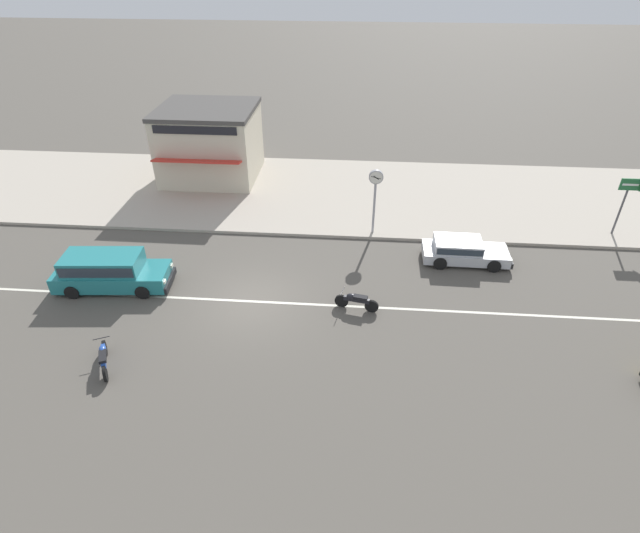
{
  "coord_description": "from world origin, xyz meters",
  "views": [
    {
      "loc": [
        4.11,
        -16.09,
        12.67
      ],
      "look_at": [
        2.69,
        1.63,
        0.8
      ],
      "focal_mm": 28.0,
      "sensor_mm": 36.0,
      "label": 1
    }
  ],
  "objects_px": {
    "motorcycle_1": "(104,357)",
    "street_clock": "(375,186)",
    "minivan_teal_2": "(108,270)",
    "arrow_signboard": "(639,188)",
    "shopfront_corner_warung": "(210,142)",
    "motorcycle_2": "(356,301)",
    "hatchback_silver_1": "(462,250)"
  },
  "relations": [
    {
      "from": "motorcycle_1",
      "to": "street_clock",
      "type": "relative_size",
      "value": 0.53
    },
    {
      "from": "minivan_teal_2",
      "to": "motorcycle_1",
      "type": "bearing_deg",
      "value": -68.62
    },
    {
      "from": "minivan_teal_2",
      "to": "motorcycle_1",
      "type": "xyz_separation_m",
      "value": [
        1.82,
        -4.65,
        -0.42
      ]
    },
    {
      "from": "arrow_signboard",
      "to": "street_clock",
      "type": "bearing_deg",
      "value": -176.41
    },
    {
      "from": "arrow_signboard",
      "to": "shopfront_corner_warung",
      "type": "xyz_separation_m",
      "value": [
        -22.27,
        5.55,
        -0.39
      ]
    },
    {
      "from": "street_clock",
      "to": "motorcycle_2",
      "type": "bearing_deg",
      "value": -96.65
    },
    {
      "from": "hatchback_silver_1",
      "to": "arrow_signboard",
      "type": "xyz_separation_m",
      "value": [
        8.38,
        2.92,
        2.07
      ]
    },
    {
      "from": "street_clock",
      "to": "motorcycle_1",
      "type": "bearing_deg",
      "value": -133.13
    },
    {
      "from": "minivan_teal_2",
      "to": "street_clock",
      "type": "bearing_deg",
      "value": 25.65
    },
    {
      "from": "hatchback_silver_1",
      "to": "motorcycle_2",
      "type": "xyz_separation_m",
      "value": [
        -4.8,
        -3.98,
        -0.17
      ]
    },
    {
      "from": "motorcycle_2",
      "to": "street_clock",
      "type": "bearing_deg",
      "value": 83.35
    },
    {
      "from": "motorcycle_1",
      "to": "street_clock",
      "type": "distance_m",
      "value": 13.94
    },
    {
      "from": "minivan_teal_2",
      "to": "shopfront_corner_warung",
      "type": "relative_size",
      "value": 0.85
    },
    {
      "from": "street_clock",
      "to": "arrow_signboard",
      "type": "relative_size",
      "value": 1.11
    },
    {
      "from": "shopfront_corner_warung",
      "to": "motorcycle_1",
      "type": "bearing_deg",
      "value": -88.62
    },
    {
      "from": "motorcycle_1",
      "to": "shopfront_corner_warung",
      "type": "relative_size",
      "value": 0.31
    },
    {
      "from": "shopfront_corner_warung",
      "to": "arrow_signboard",
      "type": "bearing_deg",
      "value": -13.99
    },
    {
      "from": "minivan_teal_2",
      "to": "motorcycle_2",
      "type": "distance_m",
      "value": 10.55
    },
    {
      "from": "motorcycle_1",
      "to": "hatchback_silver_1",
      "type": "bearing_deg",
      "value": 30.36
    },
    {
      "from": "street_clock",
      "to": "shopfront_corner_warung",
      "type": "bearing_deg",
      "value": 147.15
    },
    {
      "from": "street_clock",
      "to": "shopfront_corner_warung",
      "type": "xyz_separation_m",
      "value": [
        -9.8,
        6.33,
        -0.39
      ]
    },
    {
      "from": "motorcycle_1",
      "to": "street_clock",
      "type": "xyz_separation_m",
      "value": [
        9.41,
        10.04,
        2.23
      ]
    },
    {
      "from": "street_clock",
      "to": "arrow_signboard",
      "type": "bearing_deg",
      "value": 3.59
    },
    {
      "from": "motorcycle_1",
      "to": "shopfront_corner_warung",
      "type": "bearing_deg",
      "value": 91.38
    },
    {
      "from": "arrow_signboard",
      "to": "motorcycle_2",
      "type": "bearing_deg",
      "value": -152.36
    },
    {
      "from": "motorcycle_2",
      "to": "shopfront_corner_warung",
      "type": "xyz_separation_m",
      "value": [
        -9.09,
        12.45,
        1.85
      ]
    },
    {
      "from": "hatchback_silver_1",
      "to": "street_clock",
      "type": "distance_m",
      "value": 5.05
    },
    {
      "from": "street_clock",
      "to": "arrow_signboard",
      "type": "xyz_separation_m",
      "value": [
        12.47,
        0.78,
        -0.0
      ]
    },
    {
      "from": "motorcycle_2",
      "to": "shopfront_corner_warung",
      "type": "relative_size",
      "value": 0.31
    },
    {
      "from": "motorcycle_2",
      "to": "arrow_signboard",
      "type": "bearing_deg",
      "value": 27.64
    },
    {
      "from": "hatchback_silver_1",
      "to": "arrow_signboard",
      "type": "height_order",
      "value": "arrow_signboard"
    },
    {
      "from": "minivan_teal_2",
      "to": "arrow_signboard",
      "type": "xyz_separation_m",
      "value": [
        23.69,
        6.17,
        1.81
      ]
    }
  ]
}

